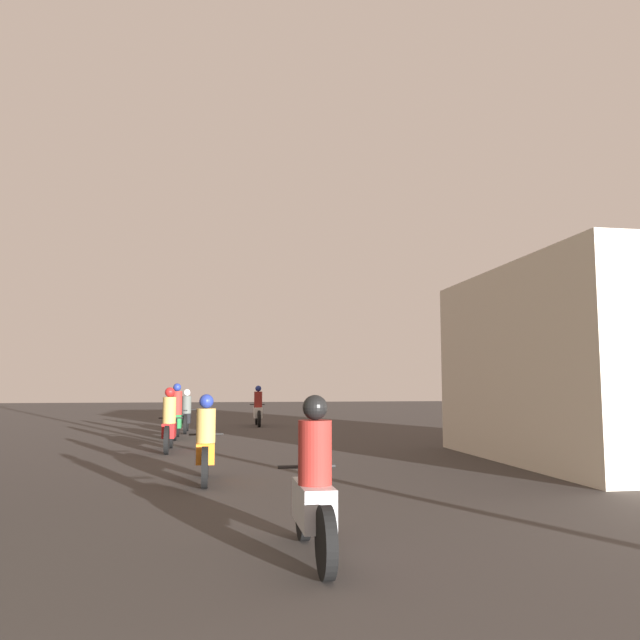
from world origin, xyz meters
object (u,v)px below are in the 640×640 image
Objects in this scene: motorcycle_orange at (206,446)px; motorcycle_white at (258,410)px; motorcycle_black at (186,415)px; motorcycle_silver at (314,492)px; motorcycle_red at (169,426)px; motorcycle_green at (177,417)px; building_right_near at (624,364)px.

motorcycle_white reaches higher than motorcycle_orange.
motorcycle_black is at bearing -141.90° from motorcycle_white.
motorcycle_red is at bearing 107.59° from motorcycle_silver.
motorcycle_green reaches higher than motorcycle_white.
motorcycle_green is 6.11m from motorcycle_white.
building_right_near reaches higher than motorcycle_silver.
motorcycle_silver reaches higher than motorcycle_orange.
building_right_near is (7.90, 6.38, 1.46)m from motorcycle_silver.
motorcycle_black is 0.31× the size of building_right_near.
motorcycle_black is 13.88m from building_right_near.
building_right_near is (8.98, 1.52, 1.48)m from motorcycle_orange.
motorcycle_green is at bearing 103.48° from motorcycle_orange.
motorcycle_orange is 14.35m from motorcycle_white.
building_right_near is at bearing -12.72° from motorcycle_red.
motorcycle_silver is 10.22m from motorcycle_red.
building_right_near is at bearing 45.04° from motorcycle_silver.
motorcycle_black is at bearing 95.88° from motorcycle_red.
motorcycle_silver is at bearing -89.57° from motorcycle_black.
building_right_near is (7.11, -12.71, 1.44)m from motorcycle_white.
motorcycle_silver is at bearing -141.07° from building_right_near.
motorcycle_green is at bearing -127.78° from motorcycle_white.
motorcycle_silver is 0.96× the size of motorcycle_white.
building_right_near reaches higher than motorcycle_red.
motorcycle_green is 0.98× the size of motorcycle_white.
building_right_near is (9.78, -9.75, 1.47)m from motorcycle_black.
motorcycle_orange is 0.96× the size of motorcycle_green.
motorcycle_black is (0.16, 6.12, -0.03)m from motorcycle_red.
motorcycle_silver is 19.11m from motorcycle_white.
motorcycle_black reaches higher than motorcycle_orange.
motorcycle_green reaches higher than motorcycle_silver.
building_right_near is at bearing 16.67° from motorcycle_orange.
motorcycle_silver is 16.24m from motorcycle_black.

